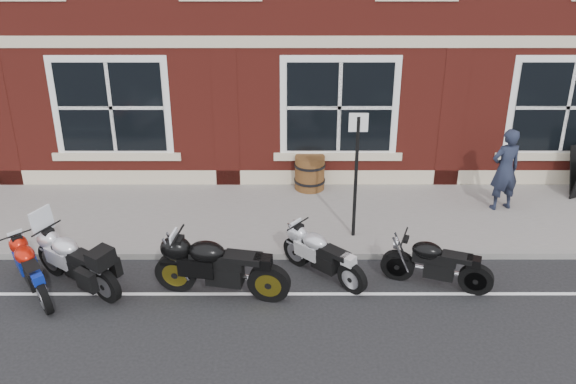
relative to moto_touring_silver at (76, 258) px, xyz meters
name	(u,v)px	position (x,y,z in m)	size (l,w,h in m)	color
ground	(266,301)	(3.26, -0.48, -0.55)	(80.00, 80.00, 0.00)	black
sidewalk	(270,216)	(3.26, 2.52, -0.49)	(30.00, 3.00, 0.12)	slate
kerb	(268,255)	(3.26, 0.94, -0.49)	(30.00, 0.16, 0.12)	slate
moto_touring_silver	(76,258)	(0.00, 0.00, 0.00)	(1.75, 1.31, 1.36)	black
moto_sport_red	(33,268)	(-0.66, -0.21, -0.07)	(1.14, 1.62, 0.84)	black
moto_sport_black	(219,264)	(2.49, -0.28, 0.05)	(2.32, 0.60, 1.05)	black
moto_sport_silver	(323,253)	(4.25, 0.28, -0.07)	(1.42, 1.40, 0.84)	black
moto_naked_black	(435,261)	(6.16, -0.01, -0.06)	(1.84, 0.78, 0.86)	black
pedestrian_left	(505,170)	(8.15, 2.80, 0.46)	(0.65, 0.43, 1.78)	#1B2031
barrel_planter	(310,172)	(4.13, 3.82, -0.04)	(0.70, 0.70, 0.78)	#503D15
parking_sign	(356,167)	(4.92, 1.60, 1.01)	(0.35, 0.07, 2.50)	black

